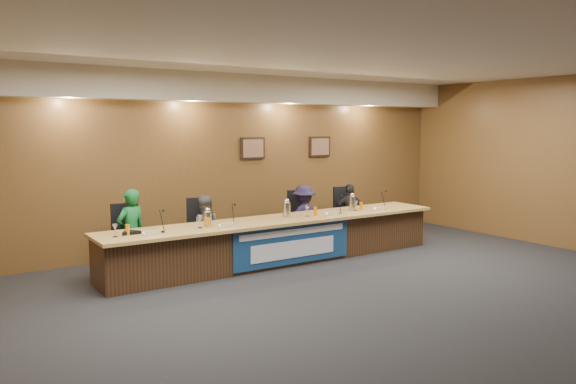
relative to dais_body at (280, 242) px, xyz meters
name	(u,v)px	position (x,y,z in m)	size (l,w,h in m)	color
floor	(377,298)	(0.00, -2.40, -0.35)	(10.00, 10.00, 0.00)	black
ceiling	(382,52)	(0.00, -2.40, 2.85)	(10.00, 8.00, 0.04)	silver
wall_back	(234,162)	(0.00, 1.60, 1.25)	(10.00, 0.04, 3.20)	brown
soffit	(239,89)	(0.00, 1.35, 2.60)	(10.00, 0.50, 0.50)	beige
dais_body	(280,242)	(0.00, 0.00, 0.00)	(6.00, 0.80, 0.70)	#3B2514
dais_top	(281,220)	(0.00, -0.05, 0.38)	(6.10, 0.95, 0.05)	#B58B4A
banner	(293,244)	(0.00, -0.41, 0.03)	(2.20, 0.02, 0.65)	navy
banner_text_upper	(294,232)	(0.00, -0.43, 0.23)	(2.00, 0.01, 0.10)	silver
banner_text_lower	(294,249)	(0.00, -0.43, -0.05)	(1.60, 0.01, 0.28)	silver
wall_photo_left	(253,148)	(0.40, 1.57, 1.50)	(0.52, 0.04, 0.42)	black
wall_photo_right	(320,147)	(2.00, 1.57, 1.50)	(0.52, 0.04, 0.42)	black
panelist_a	(131,232)	(-2.32, 0.57, 0.31)	(0.48, 0.32, 1.33)	#0F5825
panelist_b	(204,230)	(-1.12, 0.57, 0.23)	(0.56, 0.44, 1.15)	#505154
panelist_c	(304,218)	(0.90, 0.57, 0.25)	(0.78, 0.45, 1.20)	#1B1532
panelist_d	(350,213)	(2.00, 0.57, 0.23)	(0.68, 0.28, 1.16)	black
office_chair_a	(130,243)	(-2.32, 0.67, 0.13)	(0.48, 0.48, 0.08)	black
office_chair_b	(201,235)	(-1.12, 0.67, 0.13)	(0.48, 0.48, 0.08)	black
office_chair_c	(301,223)	(0.90, 0.67, 0.13)	(0.48, 0.48, 0.08)	black
office_chair_d	(347,218)	(2.00, 0.67, 0.13)	(0.48, 0.48, 0.08)	black
nameplate_a	(153,232)	(-2.29, -0.29, 0.45)	(0.24, 0.06, 0.09)	white
microphone_a	(161,232)	(-2.11, -0.13, 0.41)	(0.07, 0.07, 0.02)	black
juice_glass_a	(128,230)	(-2.58, -0.07, 0.47)	(0.06, 0.06, 0.15)	orange
water_glass_a	(115,231)	(-2.76, -0.10, 0.49)	(0.08, 0.08, 0.18)	silver
nameplate_b	(228,225)	(-1.13, -0.32, 0.45)	(0.24, 0.06, 0.09)	white
microphone_b	(232,224)	(-0.96, -0.13, 0.41)	(0.07, 0.07, 0.02)	black
juice_glass_b	(208,222)	(-1.37, -0.14, 0.47)	(0.06, 0.06, 0.15)	orange
water_glass_b	(200,222)	(-1.50, -0.13, 0.49)	(0.08, 0.08, 0.18)	silver
nameplate_c	(333,213)	(0.90, -0.30, 0.45)	(0.24, 0.06, 0.09)	white
microphone_c	(338,213)	(1.09, -0.18, 0.41)	(0.07, 0.07, 0.02)	black
juice_glass_c	(315,211)	(0.66, -0.11, 0.47)	(0.06, 0.06, 0.15)	orange
water_glass_c	(307,211)	(0.48, -0.12, 0.49)	(0.08, 0.08, 0.18)	silver
nameplate_d	(381,208)	(1.98, -0.31, 0.45)	(0.24, 0.06, 0.09)	white
microphone_d	(382,208)	(2.18, -0.12, 0.41)	(0.07, 0.07, 0.02)	black
juice_glass_d	(361,206)	(1.71, -0.09, 0.47)	(0.06, 0.06, 0.15)	orange
water_glass_d	(356,206)	(1.58, -0.10, 0.49)	(0.08, 0.08, 0.18)	silver
carafe_left	(208,219)	(-1.34, -0.05, 0.51)	(0.12, 0.12, 0.23)	silver
carafe_mid	(287,210)	(0.14, 0.00, 0.52)	(0.13, 0.13, 0.25)	silver
carafe_right	(352,203)	(1.55, -0.03, 0.53)	(0.12, 0.12, 0.26)	silver
speakerphone	(130,232)	(-2.53, -0.01, 0.43)	(0.32, 0.32, 0.05)	black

